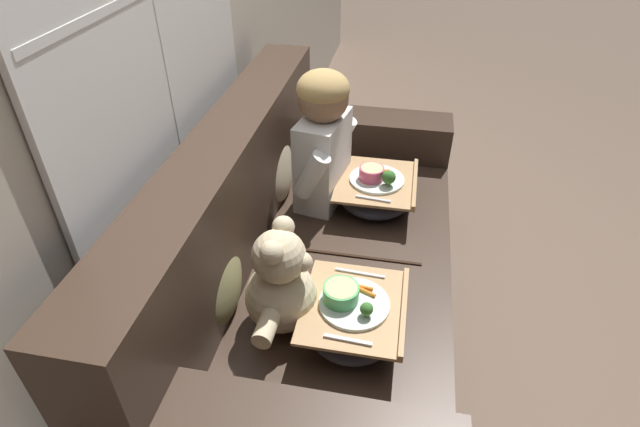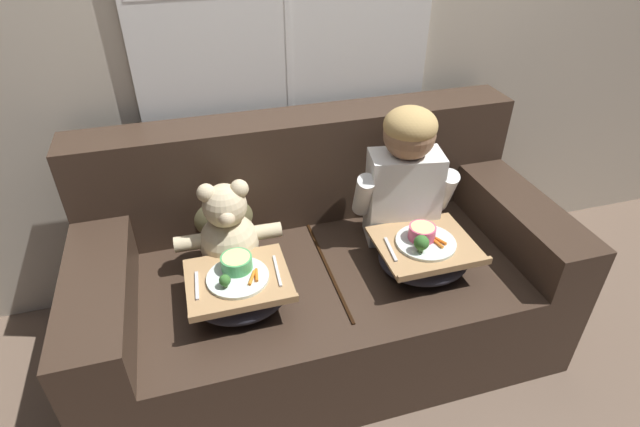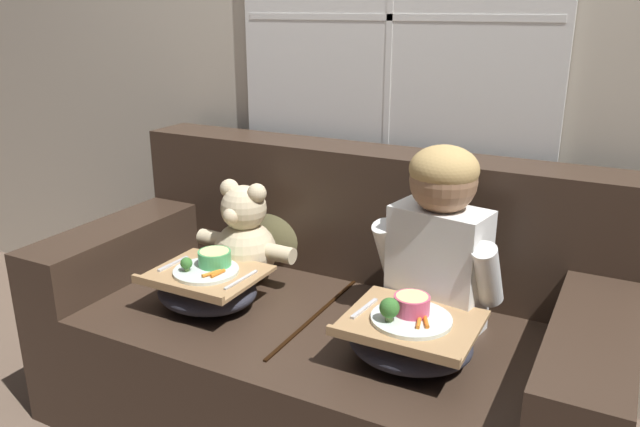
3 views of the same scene
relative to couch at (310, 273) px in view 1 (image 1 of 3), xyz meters
The scene contains 9 objects.
ground_plane 0.35m from the couch, 90.00° to the right, with size 14.00×14.00×0.00m, color brown.
wall_back_with_window 1.09m from the couch, 90.00° to the left, with size 8.00×0.08×2.60m.
couch is the anchor object (origin of this frame).
throw_pillow_behind_child 0.52m from the couch, 31.65° to the left, with size 0.36×0.17×0.37m.
throw_pillow_behind_teddy 0.52m from the couch, 148.35° to the left, with size 0.33×0.16×0.34m.
child_figure 0.58m from the couch, ahead, with size 0.44×0.24×0.60m.
teddy_bear 0.47m from the couch, behind, with size 0.42×0.29×0.39m.
lap_tray_child 0.47m from the couch, 31.11° to the right, with size 0.38×0.34×0.21m.
lap_tray_teddy 0.47m from the couch, 149.15° to the right, with size 0.37×0.32×0.19m.
Camera 1 is at (-1.46, -0.25, 1.74)m, focal length 28.00 mm.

